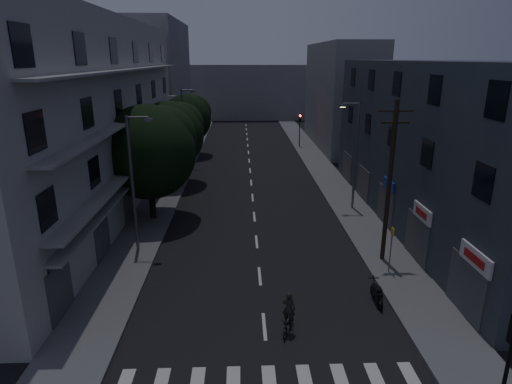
{
  "coord_description": "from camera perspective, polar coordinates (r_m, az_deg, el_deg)",
  "views": [
    {
      "loc": [
        -0.94,
        -13.97,
        11.15
      ],
      "look_at": [
        0.0,
        12.0,
        3.0
      ],
      "focal_mm": 30.0,
      "sensor_mm": 36.0,
      "label": 1
    }
  ],
  "objects": [
    {
      "name": "ground",
      "position": [
        40.55,
        -0.66,
        1.45
      ],
      "size": [
        160.0,
        160.0,
        0.0
      ],
      "primitive_type": "plane",
      "color": "black",
      "rests_on": "ground"
    },
    {
      "name": "building_far_left",
      "position": [
        63.03,
        -12.56,
        14.15
      ],
      "size": [
        6.0,
        20.0,
        16.0
      ],
      "primitive_type": "cube",
      "color": "slate",
      "rests_on": "ground"
    },
    {
      "name": "street_lamp_right",
      "position": [
        32.63,
        13.01,
        5.38
      ],
      "size": [
        1.51,
        0.25,
        8.0
      ],
      "color": "slate",
      "rests_on": "sidewalk_right"
    },
    {
      "name": "sidewalk_left",
      "position": [
        41.04,
        -11.19,
        1.42
      ],
      "size": [
        3.0,
        90.0,
        0.15
      ],
      "primitive_type": "cube",
      "color": "#565659",
      "rests_on": "ground"
    },
    {
      "name": "tree_mid",
      "position": [
        39.27,
        -11.33,
        7.78
      ],
      "size": [
        6.06,
        6.06,
        7.45
      ],
      "color": "black",
      "rests_on": "sidewalk_left"
    },
    {
      "name": "utility_pole",
      "position": [
        24.27,
        17.39,
        1.59
      ],
      "size": [
        1.8,
        0.24,
        9.0
      ],
      "color": "black",
      "rests_on": "sidewalk_right"
    },
    {
      "name": "lane_markings",
      "position": [
        46.58,
        -0.86,
        3.57
      ],
      "size": [
        0.15,
        60.5,
        0.01
      ],
      "color": "beige",
      "rests_on": "ground"
    },
    {
      "name": "motorcycle",
      "position": [
        21.6,
        15.81,
        -13.0
      ],
      "size": [
        0.52,
        1.8,
        1.15
      ],
      "rotation": [
        0.0,
        0.0,
        -0.01
      ],
      "color": "black",
      "rests_on": "ground"
    },
    {
      "name": "building_far_end",
      "position": [
        84.2,
        -1.47,
        13.22
      ],
      "size": [
        24.0,
        8.0,
        10.0
      ],
      "primitive_type": "cube",
      "color": "slate",
      "rests_on": "ground"
    },
    {
      "name": "traffic_signal_near",
      "position": [
        15.05,
        30.94,
        -17.73
      ],
      "size": [
        0.28,
        0.37,
        4.1
      ],
      "color": "black",
      "rests_on": "sidewalk_right"
    },
    {
      "name": "tree_far",
      "position": [
        51.29,
        -9.18,
        9.83
      ],
      "size": [
        5.71,
        5.71,
        7.06
      ],
      "color": "black",
      "rests_on": "sidewalk_left"
    },
    {
      "name": "street_lamp_left_near",
      "position": [
        25.52,
        -15.98,
        1.85
      ],
      "size": [
        1.51,
        0.25,
        8.0
      ],
      "color": "#57595E",
      "rests_on": "sidewalk_left"
    },
    {
      "name": "bus_stop_sign",
      "position": [
        23.84,
        17.62,
        -6.32
      ],
      "size": [
        0.06,
        0.35,
        2.52
      ],
      "color": "#595B60",
      "rests_on": "sidewalk_right"
    },
    {
      "name": "building_far_right",
      "position": [
        57.63,
        11.18,
        12.47
      ],
      "size": [
        6.0,
        20.0,
        13.0
      ],
      "primitive_type": "cube",
      "color": "slate",
      "rests_on": "ground"
    },
    {
      "name": "cyclist",
      "position": [
        18.85,
        4.37,
        -16.51
      ],
      "size": [
        1.03,
        1.61,
        1.93
      ],
      "rotation": [
        0.0,
        0.0,
        -0.36
      ],
      "color": "black",
      "rests_on": "ground"
    },
    {
      "name": "sidewalk_right",
      "position": [
        41.38,
        9.78,
        1.63
      ],
      "size": [
        3.0,
        90.0,
        0.15
      ],
      "primitive_type": "cube",
      "color": "#565659",
      "rests_on": "ground"
    },
    {
      "name": "street_lamp_left_far",
      "position": [
        46.02,
        -9.56,
        8.99
      ],
      "size": [
        1.51,
        0.25,
        8.0
      ],
      "color": "#55565D",
      "rests_on": "sidewalk_left"
    },
    {
      "name": "building_right",
      "position": [
        31.33,
        22.47,
        5.69
      ],
      "size": [
        6.19,
        28.0,
        11.0
      ],
      "color": "#2D343D",
      "rests_on": "ground"
    },
    {
      "name": "building_left",
      "position": [
        34.08,
        -21.24,
        9.25
      ],
      "size": [
        7.0,
        36.0,
        14.0
      ],
      "color": "#A1A19C",
      "rests_on": "ground"
    },
    {
      "name": "tree_near",
      "position": [
        30.52,
        -14.03,
        5.67
      ],
      "size": [
        6.56,
        6.56,
        8.09
      ],
      "color": "black",
      "rests_on": "sidewalk_left"
    },
    {
      "name": "traffic_signal_far_left",
      "position": [
        54.54,
        -7.99,
        8.76
      ],
      "size": [
        0.28,
        0.37,
        4.1
      ],
      "color": "black",
      "rests_on": "sidewalk_left"
    },
    {
      "name": "traffic_signal_far_right",
      "position": [
        55.98,
        5.87,
        9.06
      ],
      "size": [
        0.28,
        0.37,
        4.1
      ],
      "color": "black",
      "rests_on": "sidewalk_right"
    }
  ]
}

